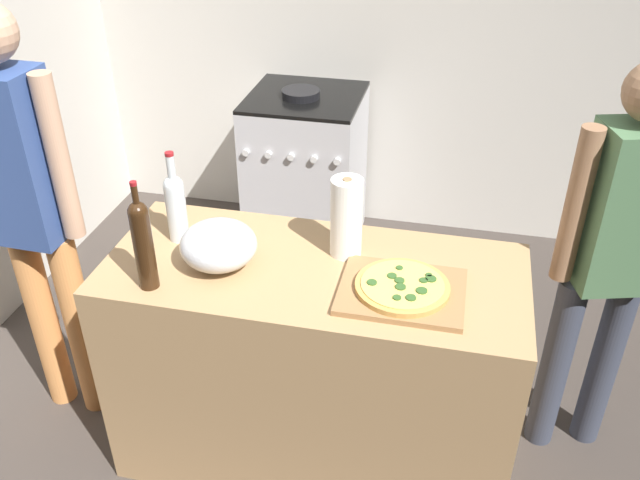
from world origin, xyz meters
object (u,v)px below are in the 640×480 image
object	(u,v)px
stove	(306,172)
person_in_red	(611,252)
mixing_bowl	(219,245)
person_in_stripes	(29,201)
wine_bottle_green	(143,242)
paper_towel_roll	(346,218)
pizza	(402,286)
wine_bottle_clear	(176,204)

from	to	relation	value
stove	person_in_red	size ratio (longest dim) A/B	0.60
mixing_bowl	person_in_stripes	world-z (taller)	person_in_stripes
wine_bottle_green	person_in_stripes	world-z (taller)	person_in_stripes
stove	paper_towel_roll	bearing A→B (deg)	-70.78
pizza	stove	size ratio (longest dim) A/B	0.32
person_in_stripes	wine_bottle_clear	bearing A→B (deg)	4.76
pizza	wine_bottle_clear	world-z (taller)	wine_bottle_clear
person_in_stripes	stove	bearing A→B (deg)	66.14
paper_towel_roll	stove	world-z (taller)	paper_towel_roll
wine_bottle_clear	mixing_bowl	bearing A→B (deg)	-32.84
pizza	person_in_red	xyz separation A→B (m)	(0.68, 0.37, -0.01)
wine_bottle_green	stove	size ratio (longest dim) A/B	0.40
paper_towel_roll	wine_bottle_clear	size ratio (longest dim) A/B	0.85
wine_bottle_clear	stove	world-z (taller)	wine_bottle_clear
wine_bottle_clear	stove	xyz separation A→B (m)	(0.11, 1.46, -0.57)
pizza	wine_bottle_green	distance (m)	0.83
wine_bottle_clear	person_in_stripes	world-z (taller)	person_in_stripes
wine_bottle_clear	person_in_red	bearing A→B (deg)	7.94
paper_towel_roll	person_in_stripes	world-z (taller)	person_in_stripes
mixing_bowl	stove	size ratio (longest dim) A/B	0.27
pizza	wine_bottle_green	xyz separation A→B (m)	(-0.81, -0.14, 0.14)
wine_bottle_green	person_in_red	distance (m)	1.58
person_in_stripes	person_in_red	world-z (taller)	person_in_stripes
wine_bottle_clear	person_in_stripes	xyz separation A→B (m)	(-0.55, -0.05, -0.03)
paper_towel_roll	person_in_stripes	xyz separation A→B (m)	(-1.16, -0.08, -0.03)
paper_towel_roll	pizza	bearing A→B (deg)	-41.55
mixing_bowl	stove	bearing A→B (deg)	93.30
wine_bottle_green	person_in_stripes	bearing A→B (deg)	156.56
wine_bottle_green	pizza	bearing A→B (deg)	9.51
wine_bottle_green	stove	bearing A→B (deg)	86.98
paper_towel_roll	wine_bottle_green	world-z (taller)	wine_bottle_green
person_in_stripes	mixing_bowl	bearing A→B (deg)	-6.35
mixing_bowl	paper_towel_roll	xyz separation A→B (m)	(0.40, 0.17, 0.06)
stove	pizza	bearing A→B (deg)	-66.08
pizza	mixing_bowl	size ratio (longest dim) A/B	1.17
mixing_bowl	person_in_stripes	distance (m)	0.76
stove	person_in_red	world-z (taller)	person_in_red
wine_bottle_clear	person_in_stripes	size ratio (longest dim) A/B	0.20
paper_towel_roll	wine_bottle_green	xyz separation A→B (m)	(-0.59, -0.33, 0.03)
pizza	person_in_stripes	distance (m)	1.39
paper_towel_roll	wine_bottle_green	bearing A→B (deg)	-150.49
paper_towel_roll	person_in_stripes	size ratio (longest dim) A/B	0.17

